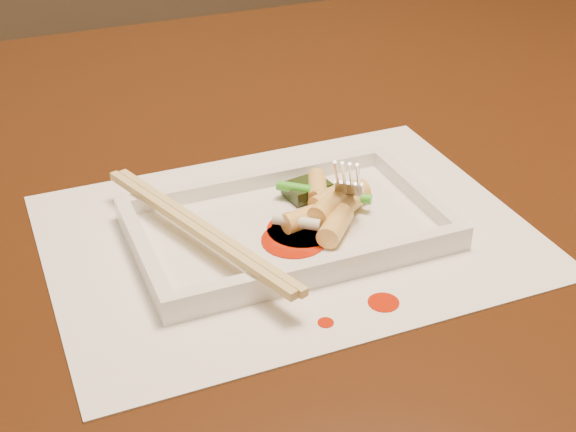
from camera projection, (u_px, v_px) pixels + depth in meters
name	position (u px, v px, depth m)	size (l,w,h in m)	color
table	(316.00, 225.00, 0.89)	(1.40, 0.90, 0.75)	black
placemat	(288.00, 235.00, 0.68)	(0.40, 0.30, 0.00)	white
sauce_splatter_a	(383.00, 302.00, 0.60)	(0.02, 0.02, 0.00)	#B51D05
sauce_splatter_b	(326.00, 323.00, 0.58)	(0.01, 0.01, 0.00)	#B51D05
plate_base	(288.00, 230.00, 0.68)	(0.26, 0.16, 0.01)	white
plate_rim_far	(257.00, 179.00, 0.73)	(0.26, 0.01, 0.01)	white
plate_rim_near	(325.00, 266.00, 0.62)	(0.26, 0.01, 0.01)	white
plate_rim_left	(143.00, 251.00, 0.63)	(0.01, 0.14, 0.01)	white
plate_rim_right	(416.00, 191.00, 0.71)	(0.01, 0.14, 0.01)	white
veg_piece	(307.00, 189.00, 0.72)	(0.04, 0.03, 0.01)	black
scallion_white	(297.00, 222.00, 0.66)	(0.01, 0.01, 0.04)	#EAEACC
scallion_green	(324.00, 192.00, 0.70)	(0.01, 0.01, 0.09)	green
chopstick_a	(193.00, 229.00, 0.64)	(0.01, 0.24, 0.01)	#DBBB6D
chopstick_b	(203.00, 227.00, 0.64)	(0.01, 0.24, 0.01)	#DBBB6D
fork	(357.00, 124.00, 0.67)	(0.09, 0.10, 0.14)	silver
sauce_blob_0	(296.00, 230.00, 0.67)	(0.04, 0.04, 0.00)	#B51D05
sauce_blob_1	(302.00, 229.00, 0.67)	(0.06, 0.06, 0.00)	#B51D05
sauce_blob_2	(294.00, 240.00, 0.66)	(0.05, 0.05, 0.00)	#B51D05
rice_cake_0	(309.00, 216.00, 0.67)	(0.02, 0.02, 0.05)	#FDDB76
rice_cake_1	(339.00, 196.00, 0.70)	(0.02, 0.02, 0.05)	#FDDB76
rice_cake_2	(328.00, 206.00, 0.67)	(0.02, 0.02, 0.04)	#FDDB76
rice_cake_3	(343.00, 206.00, 0.68)	(0.02, 0.02, 0.05)	#FDDB76
rice_cake_4	(335.00, 226.00, 0.66)	(0.02, 0.02, 0.04)	#FDDB76
rice_cake_5	(330.00, 198.00, 0.68)	(0.02, 0.02, 0.04)	#FDDB76
rice_cake_6	(317.00, 187.00, 0.71)	(0.02, 0.02, 0.04)	#FDDB76
rice_cake_7	(342.00, 198.00, 0.70)	(0.02, 0.02, 0.05)	#FDDB76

